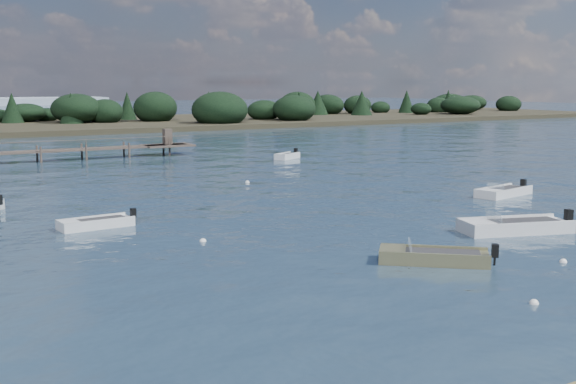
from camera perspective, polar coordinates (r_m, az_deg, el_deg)
ground at (r=86.13m, az=-14.86°, el=3.40°), size 400.00×400.00×0.00m
dinghy_near_olive at (r=30.93m, az=11.41°, el=-5.21°), size 4.50×4.21×1.19m
tender_far_grey_b at (r=71.15m, az=-0.06°, el=2.77°), size 3.38×2.59×1.18m
dinghy_mid_white_a at (r=38.15m, az=17.47°, el=-2.77°), size 6.02×3.65×1.39m
dinghy_mid_grey at (r=38.82m, az=-14.95°, el=-2.53°), size 4.13×1.71×1.03m
dinghy_mid_white_b at (r=50.11m, az=16.65°, el=-0.11°), size 4.91×2.50×1.20m
buoy_a at (r=26.28m, az=18.86°, el=-8.35°), size 0.32×0.32×0.32m
buoy_b at (r=40.46m, az=19.49°, el=-2.49°), size 0.32×0.32×0.32m
buoy_c at (r=34.53m, az=-6.74°, el=-3.91°), size 0.32×0.32×0.32m
buoy_d at (r=52.64m, az=17.34°, el=0.10°), size 0.32×0.32×0.32m
buoy_e at (r=54.36m, az=-3.23°, el=0.74°), size 0.32×0.32×0.32m
buoy_extra_a at (r=32.51m, az=20.91°, el=-5.22°), size 0.32×0.32×0.32m
far_headland at (r=131.87m, az=-9.20°, el=6.16°), size 190.00×40.00×5.80m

